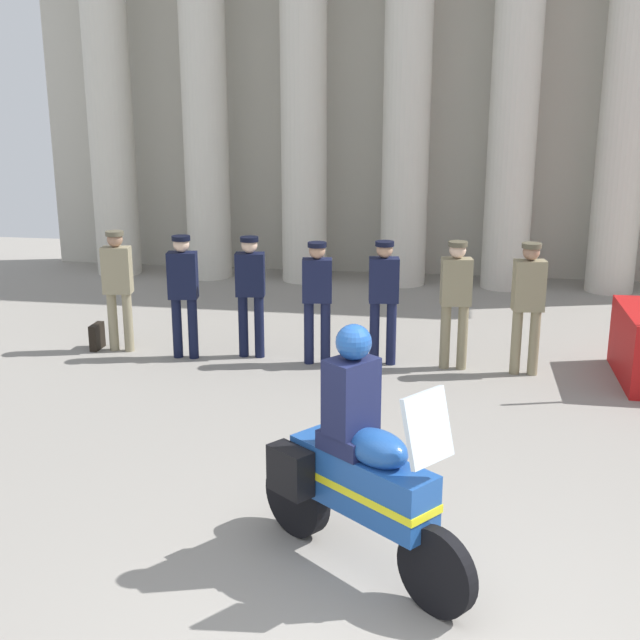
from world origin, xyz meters
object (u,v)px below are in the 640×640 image
Objects in this scene: officer_in_row_1 at (183,287)px; officer_in_row_6 at (528,298)px; officer_in_row_3 at (317,293)px; motorcycle_with_rider at (355,470)px; briefcase_on_ground at (97,336)px; officer_in_row_5 at (456,295)px; officer_in_row_0 at (118,281)px; officer_in_row_2 at (250,287)px; officer_in_row_4 at (384,293)px.

officer_in_row_1 is 0.98× the size of officer_in_row_6.
officer_in_row_6 reaches higher than officer_in_row_1.
officer_in_row_1 is 1.02× the size of officer_in_row_3.
motorcycle_with_rider is 6.42m from briefcase_on_ground.
officer_in_row_1 is 4.44m from officer_in_row_6.
officer_in_row_3 is at bearing -5.25° from officer_in_row_5.
officer_in_row_0 is 1.84m from officer_in_row_2.
officer_in_row_4 reaches higher than briefcase_on_ground.
officer_in_row_5 is at bearing 170.42° from officer_in_row_2.
officer_in_row_0 is at bearing -17.43° from officer_in_row_1.
officer_in_row_5 reaches higher than officer_in_row_3.
officer_in_row_1 is at bearing -7.07° from briefcase_on_ground.
motorcycle_with_rider is (1.07, -4.68, -0.16)m from officer_in_row_3.
officer_in_row_2 is 0.98× the size of officer_in_row_5.
officer_in_row_2 is at bearing -9.04° from officer_in_row_4.
briefcase_on_ground is (-0.36, 0.01, -0.80)m from officer_in_row_0.
briefcase_on_ground is (-4.20, 4.81, -0.61)m from motorcycle_with_rider.
officer_in_row_0 is 0.99m from officer_in_row_1.
officer_in_row_2 is 2.69m from officer_in_row_5.
officer_in_row_0 is 0.88× the size of motorcycle_with_rider.
officer_in_row_5 is 0.99× the size of officer_in_row_6.
motorcycle_with_rider is at bearing 113.17° from officer_in_row_1.
officer_in_row_1 is 1.79m from officer_in_row_3.
motorcycle_with_rider reaches higher than briefcase_on_ground.
officer_in_row_1 reaches higher than officer_in_row_2.
motorcycle_with_rider reaches higher than officer_in_row_2.
officer_in_row_2 is 1.01× the size of officer_in_row_3.
officer_in_row_5 is (2.69, -0.05, 0.02)m from officer_in_row_2.
motorcycle_with_rider reaches higher than officer_in_row_5.
officer_in_row_2 reaches higher than briefcase_on_ground.
officer_in_row_6 is at bearing 171.99° from officer_in_row_3.
officer_in_row_6 is 5.84m from briefcase_on_ground.
officer_in_row_0 is at bearing -9.51° from officer_in_row_6.
officer_in_row_6 is at bearing -1.10° from briefcase_on_ground.
officer_in_row_2 is 0.94m from officer_in_row_3.
officer_in_row_5 is 4.63× the size of briefcase_on_ground.
officer_in_row_1 is 4.61× the size of briefcase_on_ground.
officer_in_row_1 is 1.01× the size of officer_in_row_2.
officer_in_row_4 is 0.98× the size of officer_in_row_5.
officer_in_row_0 is 1.02× the size of officer_in_row_2.
officer_in_row_3 is 1.77m from officer_in_row_5.
officer_in_row_5 reaches higher than officer_in_row_4.
officer_in_row_6 is (0.89, -0.08, 0.01)m from officer_in_row_5.
officer_in_row_3 is 0.85× the size of motorcycle_with_rider.
officer_in_row_2 is 3.58m from officer_in_row_6.
officer_in_row_2 is 1.77m from officer_in_row_4.
officer_in_row_6 is (1.81, -0.11, 0.03)m from officer_in_row_4.
officer_in_row_6 reaches higher than officer_in_row_2.
officer_in_row_5 reaches higher than briefcase_on_ground.
officer_in_row_6 reaches higher than briefcase_on_ground.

